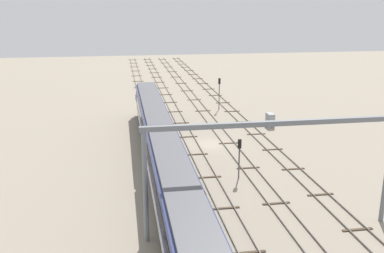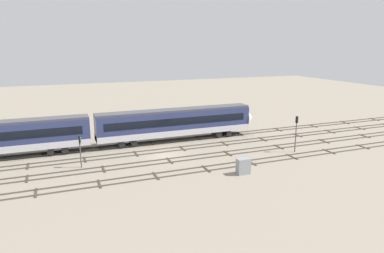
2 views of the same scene
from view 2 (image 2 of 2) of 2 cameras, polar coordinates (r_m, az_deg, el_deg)
ground_plane at (r=46.74m, az=-4.52°, el=-4.83°), size 190.16×190.16×0.00m
track_near_foreground at (r=40.73m, az=-1.71°, el=-7.47°), size 174.16×2.40×0.16m
track_second_near at (r=44.70m, az=-3.67°, el=-5.57°), size 174.16×2.40×0.16m
track_middle at (r=48.75m, az=-5.30°, el=-3.99°), size 174.16×2.40×0.16m
track_with_train at (r=52.86m, az=-6.68°, el=-2.64°), size 174.16×2.40×0.16m
signal_light_trackside_approach at (r=49.51m, az=16.71°, el=-0.40°), size 0.31×0.32×5.03m
signal_light_trackside_departure at (r=43.66m, az=-17.87°, el=-3.18°), size 0.31×0.32×3.95m
relay_cabinet at (r=40.48m, az=8.41°, el=-6.47°), size 1.56×0.86×1.84m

